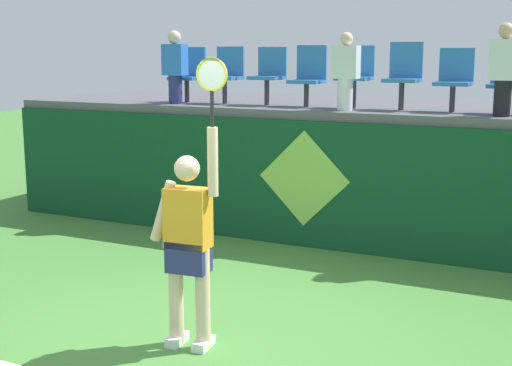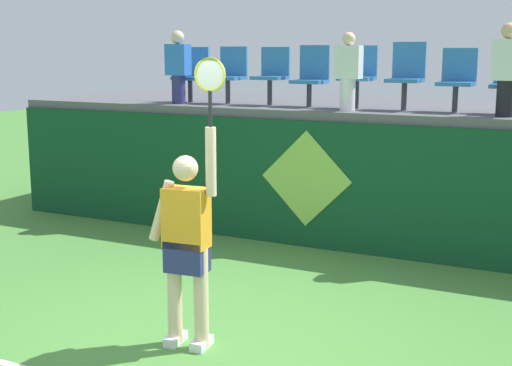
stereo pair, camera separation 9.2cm
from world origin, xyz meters
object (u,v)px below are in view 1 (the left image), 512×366
object	(u,v)px
tennis_player	(189,240)
stadium_chair_7	(508,80)
stadium_chair_5	(404,73)
spectator_1	(346,71)
stadium_chair_0	(189,72)
stadium_chair_2	(269,73)
spectator_2	(175,66)
stadium_chair_6	(455,77)
stadium_chair_3	(309,74)
stadium_chair_1	(227,72)
stadium_chair_4	(356,73)
spectator_0	(504,68)

from	to	relation	value
tennis_player	stadium_chair_7	distance (m)	4.87
stadium_chair_5	spectator_1	bearing A→B (deg)	-146.34
spectator_1	tennis_player	bearing A→B (deg)	-91.44
tennis_player	stadium_chair_7	world-z (taller)	stadium_chair_7
stadium_chair_0	stadium_chair_5	world-z (taller)	stadium_chair_5
stadium_chair_2	spectator_2	world-z (taller)	spectator_2
stadium_chair_5	spectator_2	distance (m)	3.31
stadium_chair_2	stadium_chair_6	xyz separation A→B (m)	(2.61, 0.00, -0.02)
stadium_chair_3	spectator_1	bearing A→B (deg)	-32.45
stadium_chair_1	stadium_chair_2	size ratio (longest dim) A/B	1.01
tennis_player	stadium_chair_1	world-z (taller)	stadium_chair_1
stadium_chair_6	stadium_chair_7	size ratio (longest dim) A/B	1.07
stadium_chair_1	stadium_chair_4	world-z (taller)	stadium_chair_4
stadium_chair_4	stadium_chair_7	bearing A→B (deg)	-0.07
spectator_2	stadium_chair_4	bearing A→B (deg)	8.61
tennis_player	stadium_chair_2	xyz separation A→B (m)	(-1.20, 4.24, 1.29)
stadium_chair_1	stadium_chair_3	world-z (taller)	stadium_chair_3
stadium_chair_0	stadium_chair_3	distance (m)	1.94
stadium_chair_3	spectator_0	xyz separation A→B (m)	(2.65, -0.43, 0.12)
stadium_chair_1	spectator_1	world-z (taller)	spectator_1
stadium_chair_1	stadium_chair_0	bearing A→B (deg)	179.90
stadium_chair_3	stadium_chair_5	xyz separation A→B (m)	(1.34, -0.00, 0.04)
stadium_chair_6	tennis_player	bearing A→B (deg)	-108.37
stadium_chair_2	stadium_chair_4	distance (m)	1.30
stadium_chair_1	stadium_chair_7	world-z (taller)	stadium_chair_1
stadium_chair_0	spectator_1	size ratio (longest dim) A/B	0.82
stadium_chair_5	spectator_1	world-z (taller)	spectator_1
stadium_chair_2	stadium_chair_7	bearing A→B (deg)	-0.04
stadium_chair_2	stadium_chair_3	bearing A→B (deg)	0.73
tennis_player	stadium_chair_0	world-z (taller)	stadium_chair_0
stadium_chair_1	spectator_1	distance (m)	2.03
stadium_chair_0	stadium_chair_1	xyz separation A→B (m)	(0.65, -0.00, 0.01)
tennis_player	stadium_chair_7	xyz separation A→B (m)	(2.05, 4.24, 1.24)
stadium_chair_0	stadium_chair_6	xyz separation A→B (m)	(3.94, -0.00, -0.01)
spectator_0	stadium_chair_6	bearing A→B (deg)	146.66
stadium_chair_3	stadium_chair_4	world-z (taller)	stadium_chair_3
tennis_player	stadium_chair_4	xyz separation A→B (m)	(0.10, 4.24, 1.31)
stadium_chair_0	spectator_2	world-z (taller)	spectator_2
stadium_chair_1	stadium_chair_4	size ratio (longest dim) A/B	0.99
tennis_player	stadium_chair_4	world-z (taller)	stadium_chair_4
stadium_chair_2	stadium_chair_7	distance (m)	3.26
spectator_2	spectator_1	bearing A→B (deg)	-0.68
tennis_player	stadium_chair_5	xyz separation A→B (m)	(0.75, 4.24, 1.32)
stadium_chair_1	spectator_2	bearing A→B (deg)	-148.37
stadium_chair_1	stadium_chair_3	distance (m)	1.29
stadium_chair_3	stadium_chair_5	distance (m)	1.34
stadium_chair_6	stadium_chair_7	bearing A→B (deg)	-0.37
stadium_chair_7	stadium_chair_2	bearing A→B (deg)	179.96
stadium_chair_3	spectator_2	world-z (taller)	spectator_2
stadium_chair_4	stadium_chair_0	bearing A→B (deg)	179.92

